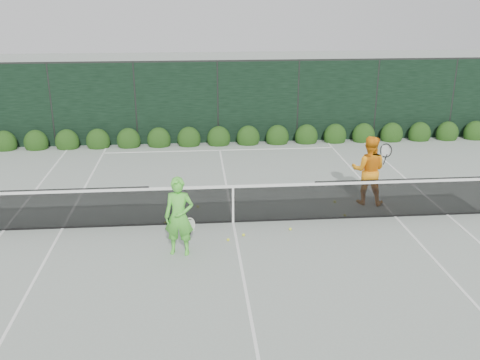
{
  "coord_description": "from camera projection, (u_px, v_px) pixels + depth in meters",
  "views": [
    {
      "loc": [
        -0.88,
        -12.05,
        5.36
      ],
      "look_at": [
        0.2,
        0.3,
        1.0
      ],
      "focal_mm": 40.0,
      "sensor_mm": 36.0,
      "label": 1
    }
  ],
  "objects": [
    {
      "name": "tennis_net",
      "position": [
        232.0,
        202.0,
        13.0
      ],
      "size": [
        12.9,
        0.1,
        1.07
      ],
      "color": "#11331F",
      "rests_on": "ground"
    },
    {
      "name": "ground",
      "position": [
        233.0,
        222.0,
        13.18
      ],
      "size": [
        80.0,
        80.0,
        0.0
      ],
      "primitive_type": "plane",
      "color": "gray",
      "rests_on": "ground"
    },
    {
      "name": "tennis_balls",
      "position": [
        259.0,
        221.0,
        13.19
      ],
      "size": [
        4.58,
        2.16,
        0.07
      ],
      "color": "#ECF737",
      "rests_on": "ground"
    },
    {
      "name": "player_woman",
      "position": [
        179.0,
        217.0,
        11.35
      ],
      "size": [
        0.69,
        0.52,
        1.73
      ],
      "rotation": [
        0.0,
        0.0,
        -0.17
      ],
      "color": "#5AD93F",
      "rests_on": "ground"
    },
    {
      "name": "player_man",
      "position": [
        368.0,
        170.0,
        14.09
      ],
      "size": [
        1.09,
        0.97,
        1.85
      ],
      "rotation": [
        0.0,
        0.0,
        2.79
      ],
      "color": "orange",
      "rests_on": "ground"
    },
    {
      "name": "windscreen_fence",
      "position": [
        243.0,
        207.0,
        10.12
      ],
      "size": [
        32.0,
        21.07,
        3.06
      ],
      "color": "black",
      "rests_on": "ground"
    },
    {
      "name": "court_lines",
      "position": [
        233.0,
        222.0,
        13.17
      ],
      "size": [
        11.03,
        23.83,
        0.01
      ],
      "color": "white",
      "rests_on": "ground"
    },
    {
      "name": "hedge_row",
      "position": [
        219.0,
        139.0,
        19.82
      ],
      "size": [
        31.66,
        0.65,
        0.94
      ],
      "color": "#16330E",
      "rests_on": "ground"
    }
  ]
}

